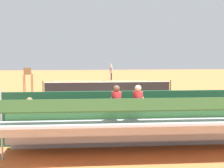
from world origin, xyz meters
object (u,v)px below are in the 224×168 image
equipment_bag (134,134)px  tennis_net (108,87)px  courtside_bench (187,123)px  bleacher_stand (139,127)px  tennis_ball_near (96,84)px  tennis_racket (106,80)px  tennis_player (111,71)px  umpire_chair (28,78)px

equipment_bag → tennis_net: bearing=-89.6°
courtside_bench → tennis_net: bearing=-80.3°
bleacher_stand → tennis_ball_near: (0.64, -22.70, -0.91)m
bleacher_stand → tennis_racket: (-0.61, -26.36, -0.92)m
tennis_player → bleacher_stand: bearing=87.4°
equipment_bag → tennis_player: bearing=-92.6°
bleacher_stand → equipment_bag: bearing=-93.8°
equipment_bag → tennis_ball_near: equipment_bag is taller
courtside_bench → tennis_racket: bearing=-86.0°
tennis_net → courtside_bench: size_ratio=5.72×
umpire_chair → tennis_player: size_ratio=1.11×
umpire_chair → tennis_player: bearing=-122.4°
tennis_racket → tennis_ball_near: size_ratio=8.88×
equipment_bag → tennis_racket: (-0.47, -24.39, -0.16)m
umpire_chair → equipment_bag: size_ratio=2.38×
tennis_ball_near → equipment_bag: bearing=92.1°
courtside_bench → equipment_bag: 2.22m
tennis_net → courtside_bench: tennis_net is taller
tennis_player → tennis_ball_near: bearing=64.8°
equipment_bag → tennis_player: size_ratio=0.47×
umpire_chair → tennis_racket: (-6.76, -11.31, -1.30)m
courtside_bench → tennis_player: bearing=-87.5°
tennis_net → bleacher_stand: size_ratio=1.14×
courtside_bench → bleacher_stand: bearing=42.3°
bleacher_stand → umpire_chair: bearing=-67.7°
bleacher_stand → equipment_bag: size_ratio=10.07×
umpire_chair → tennis_player: umpire_chair is taller
tennis_net → tennis_ball_near: 7.38m
bleacher_stand → tennis_player: bleacher_stand is taller
tennis_net → tennis_racket: (-0.56, -10.99, -0.49)m
umpire_chair → tennis_ball_near: (-5.52, -7.65, -1.28)m
courtside_bench → tennis_racket: (1.70, -24.26, -0.54)m
tennis_net → tennis_racket: size_ratio=17.58×
umpire_chair → equipment_bag: (-6.29, 13.08, -1.13)m
umpire_chair → tennis_player: 13.79m
courtside_bench → umpire_chair: bearing=-56.8°
tennis_ball_near → tennis_net: bearing=95.3°
equipment_bag → tennis_racket: equipment_bag is taller
tennis_racket → umpire_chair: bearing=59.1°
umpire_chair → equipment_bag: 14.56m
courtside_bench → tennis_ball_near: courtside_bench is taller
tennis_racket → courtside_bench: bearing=94.0°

